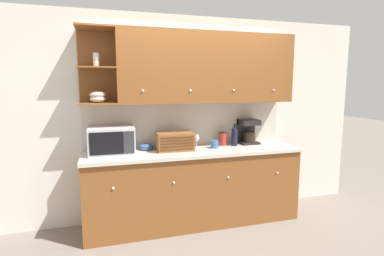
% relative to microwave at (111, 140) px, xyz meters
% --- Properties ---
extents(ground_plane, '(24.00, 24.00, 0.00)m').
position_rel_microwave_xyz_m(ground_plane, '(0.98, 0.23, -1.10)').
color(ground_plane, slate).
extents(wall_back, '(5.04, 0.06, 2.60)m').
position_rel_microwave_xyz_m(wall_back, '(0.98, 0.26, 0.20)').
color(wall_back, silver).
rests_on(wall_back, ground_plane).
extents(counter_unit, '(2.66, 0.64, 0.94)m').
position_rel_microwave_xyz_m(counter_unit, '(0.98, -0.08, -0.63)').
color(counter_unit, brown).
rests_on(counter_unit, ground_plane).
extents(backsplash_panel, '(2.64, 0.01, 0.57)m').
position_rel_microwave_xyz_m(backsplash_panel, '(0.98, 0.22, 0.13)').
color(backsplash_panel, beige).
rests_on(backsplash_panel, counter_unit).
extents(upper_cabinets, '(2.64, 0.39, 0.86)m').
position_rel_microwave_xyz_m(upper_cabinets, '(1.15, 0.04, 0.84)').
color(upper_cabinets, brown).
rests_on(upper_cabinets, backsplash_panel).
extents(microwave, '(0.52, 0.39, 0.31)m').
position_rel_microwave_xyz_m(microwave, '(0.00, 0.00, 0.00)').
color(microwave, silver).
rests_on(microwave, counter_unit).
extents(bowl_stack_on_counter, '(0.18, 0.18, 0.07)m').
position_rel_microwave_xyz_m(bowl_stack_on_counter, '(0.41, 0.09, -0.12)').
color(bowl_stack_on_counter, '#3D5B93').
rests_on(bowl_stack_on_counter, counter_unit).
extents(bread_box, '(0.44, 0.26, 0.22)m').
position_rel_microwave_xyz_m(bread_box, '(0.74, -0.05, -0.05)').
color(bread_box, brown).
rests_on(bread_box, counter_unit).
extents(wine_glass, '(0.07, 0.07, 0.17)m').
position_rel_microwave_xyz_m(wine_glass, '(1.06, 0.06, -0.04)').
color(wine_glass, silver).
rests_on(wine_glass, counter_unit).
extents(mug, '(0.11, 0.09, 0.10)m').
position_rel_microwave_xyz_m(mug, '(1.26, -0.06, -0.11)').
color(mug, '#38669E').
rests_on(mug, counter_unit).
extents(storage_canister, '(0.11, 0.11, 0.17)m').
position_rel_microwave_xyz_m(storage_canister, '(1.43, 0.09, -0.07)').
color(storage_canister, '#B22D28').
rests_on(storage_canister, counter_unit).
extents(wine_bottle, '(0.08, 0.08, 0.29)m').
position_rel_microwave_xyz_m(wine_bottle, '(1.56, 0.02, -0.02)').
color(wine_bottle, black).
rests_on(wine_bottle, counter_unit).
extents(coffee_maker, '(0.25, 0.22, 0.33)m').
position_rel_microwave_xyz_m(coffee_maker, '(1.80, 0.11, 0.01)').
color(coffee_maker, black).
rests_on(coffee_maker, counter_unit).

